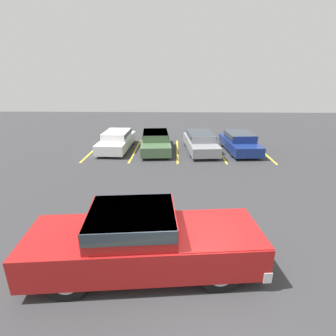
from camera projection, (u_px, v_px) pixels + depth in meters
ground_plane at (190, 279)px, 6.52m from camera, size 60.00×60.00×0.00m
stall_stripe_a at (94, 150)px, 17.56m from camera, size 0.12×5.47×0.01m
stall_stripe_b at (135, 150)px, 17.48m from camera, size 0.12×5.47×0.01m
stall_stripe_c at (177, 150)px, 17.41m from camera, size 0.12×5.47×0.01m
stall_stripe_d at (220, 151)px, 17.34m from camera, size 0.12×5.47×0.01m
stall_stripe_e at (262, 151)px, 17.26m from camera, size 0.12×5.47×0.01m
pickup_truck at (145, 240)px, 6.58m from camera, size 5.98×2.53×1.72m
parked_sedan_a at (117, 140)px, 17.54m from camera, size 1.88×4.64×1.21m
parked_sedan_b at (156, 140)px, 17.33m from camera, size 2.21×4.92×1.22m
parked_sedan_c at (200, 141)px, 17.16m from camera, size 2.12×4.79×1.20m
parked_sedan_d at (240, 142)px, 17.08m from camera, size 2.05×4.41×1.22m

